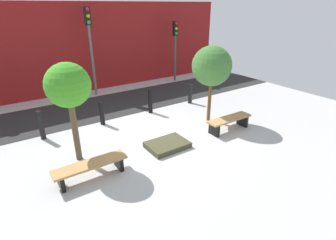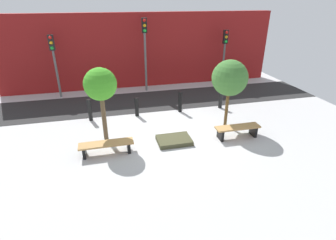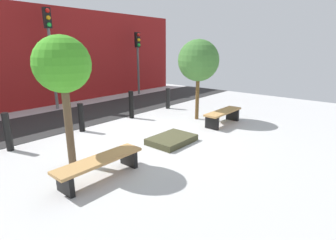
# 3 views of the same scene
# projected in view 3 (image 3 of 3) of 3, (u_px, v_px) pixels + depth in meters

# --- Properties ---
(ground_plane) EXTENTS (18.00, 18.00, 0.00)m
(ground_plane) POSITION_uv_depth(u_px,v_px,m) (151.00, 136.00, 7.76)
(ground_plane) COLOR #B6B6B6
(road_strip) EXTENTS (18.00, 3.01, 0.01)m
(road_strip) POSITION_uv_depth(u_px,v_px,m) (81.00, 115.00, 10.11)
(road_strip) COLOR #282828
(road_strip) RESTS_ON ground
(building_facade) EXTENTS (16.20, 0.50, 4.27)m
(building_facade) POSITION_uv_depth(u_px,v_px,m) (40.00, 57.00, 11.33)
(building_facade) COLOR maroon
(building_facade) RESTS_ON ground
(bench_left) EXTENTS (1.88, 0.48, 0.42)m
(bench_left) POSITION_uv_depth(u_px,v_px,m) (100.00, 164.00, 5.23)
(bench_left) COLOR black
(bench_left) RESTS_ON ground
(bench_right) EXTENTS (1.77, 0.48, 0.47)m
(bench_right) POSITION_uv_depth(u_px,v_px,m) (223.00, 115.00, 8.90)
(bench_right) COLOR black
(bench_right) RESTS_ON ground
(planter_bed) EXTENTS (1.27, 0.91, 0.17)m
(planter_bed) POSITION_uv_depth(u_px,v_px,m) (172.00, 140.00, 7.25)
(planter_bed) COLOR #414028
(planter_bed) RESTS_ON ground
(tree_behind_left_bench) EXTENTS (1.18, 1.18, 2.81)m
(tree_behind_left_bench) POSITION_uv_depth(u_px,v_px,m) (62.00, 66.00, 5.39)
(tree_behind_left_bench) COLOR brown
(tree_behind_left_bench) RESTS_ON ground
(tree_behind_right_bench) EXTENTS (1.44, 1.44, 2.83)m
(tree_behind_right_bench) POSITION_uv_depth(u_px,v_px,m) (198.00, 61.00, 9.09)
(tree_behind_right_bench) COLOR brown
(tree_behind_right_bench) RESTS_ON ground
(bollard_far_left) EXTENTS (0.17, 0.17, 0.99)m
(bollard_far_left) POSITION_uv_depth(u_px,v_px,m) (8.00, 132.00, 6.59)
(bollard_far_left) COLOR black
(bollard_far_left) RESTS_ON ground
(bollard_left) EXTENTS (0.18, 0.18, 0.89)m
(bollard_left) POSITION_uv_depth(u_px,v_px,m) (81.00, 117.00, 8.13)
(bollard_left) COLOR black
(bollard_left) RESTS_ON ground
(bollard_center) EXTENTS (0.18, 0.18, 1.01)m
(bollard_center) POSITION_uv_depth(u_px,v_px,m) (131.00, 105.00, 9.64)
(bollard_center) COLOR black
(bollard_center) RESTS_ON ground
(bollard_right) EXTENTS (0.18, 0.18, 0.88)m
(bollard_right) POSITION_uv_depth(u_px,v_px,m) (168.00, 98.00, 11.19)
(bollard_right) COLOR black
(bollard_right) RESTS_ON ground
(traffic_light_mid_west) EXTENTS (0.28, 0.27, 4.05)m
(traffic_light_mid_west) POSITION_uv_depth(u_px,v_px,m) (50.00, 41.00, 10.47)
(traffic_light_mid_west) COLOR #5F5F5F
(traffic_light_mid_west) RESTS_ON ground
(traffic_light_mid_east) EXTENTS (0.28, 0.27, 3.31)m
(traffic_light_mid_east) POSITION_uv_depth(u_px,v_px,m) (138.00, 52.00, 14.12)
(traffic_light_mid_east) COLOR #494949
(traffic_light_mid_east) RESTS_ON ground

